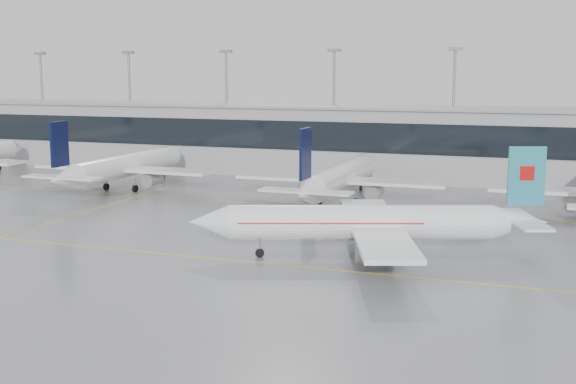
% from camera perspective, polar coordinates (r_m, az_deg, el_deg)
% --- Properties ---
extents(ground, '(320.00, 320.00, 0.00)m').
position_cam_1_polar(ground, '(70.57, -3.31, -5.51)').
color(ground, gray).
rests_on(ground, ground).
extents(taxi_line_main, '(120.00, 0.25, 0.01)m').
position_cam_1_polar(taxi_line_main, '(70.56, -3.31, -5.50)').
color(taxi_line_main, gold).
rests_on(taxi_line_main, ground).
extents(taxi_line_north, '(120.00, 0.25, 0.01)m').
position_cam_1_polar(taxi_line_north, '(98.19, 3.55, -1.27)').
color(taxi_line_north, gold).
rests_on(taxi_line_north, ground).
extents(taxi_line_cross, '(0.25, 60.00, 0.01)m').
position_cam_1_polar(taxi_line_cross, '(97.96, -16.14, -1.65)').
color(taxi_line_cross, gold).
rests_on(taxi_line_cross, ground).
extents(terminal, '(180.00, 15.00, 12.00)m').
position_cam_1_polar(terminal, '(128.13, 7.60, 3.87)').
color(terminal, '#98989C').
rests_on(terminal, ground).
extents(terminal_glass, '(180.00, 0.20, 5.00)m').
position_cam_1_polar(terminal_glass, '(120.65, 6.85, 4.26)').
color(terminal_glass, black).
rests_on(terminal_glass, ground).
extents(terminal_roof, '(182.00, 16.00, 0.40)m').
position_cam_1_polar(terminal_roof, '(127.69, 7.66, 6.64)').
color(terminal_roof, gray).
rests_on(terminal_roof, ground).
extents(light_masts, '(156.40, 1.00, 22.60)m').
position_cam_1_polar(light_masts, '(133.51, 8.22, 7.24)').
color(light_masts, gray).
rests_on(light_masts, ground).
extents(air_canada_jet, '(34.67, 28.09, 11.08)m').
position_cam_1_polar(air_canada_jet, '(71.66, 6.76, -2.45)').
color(air_canada_jet, white).
rests_on(air_canada_jet, ground).
extents(parked_jet_b, '(29.64, 36.96, 11.72)m').
position_cam_1_polar(parked_jet_b, '(115.42, -12.82, 1.98)').
color(parked_jet_b, white).
rests_on(parked_jet_b, ground).
extents(parked_jet_c, '(29.64, 36.96, 11.72)m').
position_cam_1_polar(parked_jet_c, '(101.09, 4.16, 1.16)').
color(parked_jet_c, white).
rests_on(parked_jet_c, ground).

